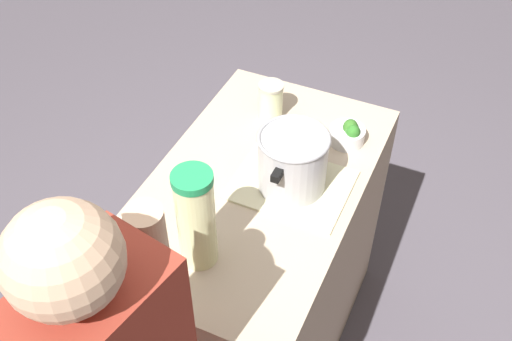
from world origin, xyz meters
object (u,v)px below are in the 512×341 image
(cooking_pot, at_px, (293,160))
(lemonade_pitcher, at_px, (196,218))
(broccoli_bowl_front, at_px, (130,241))
(broccoli_bowl_center, at_px, (348,133))
(mason_jar, at_px, (271,101))

(cooking_pot, relative_size, lemonade_pitcher, 0.90)
(cooking_pot, relative_size, broccoli_bowl_front, 2.53)
(lemonade_pitcher, xyz_separation_m, broccoli_bowl_center, (-0.63, 0.22, -0.12))
(broccoli_bowl_center, bearing_deg, mason_jar, -93.71)
(mason_jar, height_order, broccoli_bowl_front, mason_jar)
(cooking_pot, distance_m, broccoli_bowl_front, 0.52)
(lemonade_pitcher, height_order, broccoli_bowl_center, lemonade_pitcher)
(cooking_pot, distance_m, broccoli_bowl_center, 0.29)
(mason_jar, bearing_deg, broccoli_bowl_front, -9.34)
(cooking_pot, height_order, lemonade_pitcher, lemonade_pitcher)
(broccoli_bowl_front, bearing_deg, lemonade_pitcher, 107.21)
(cooking_pot, height_order, mason_jar, cooking_pot)
(lemonade_pitcher, bearing_deg, broccoli_bowl_front, -72.79)
(mason_jar, relative_size, broccoli_bowl_center, 1.12)
(mason_jar, height_order, broccoli_bowl_center, mason_jar)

